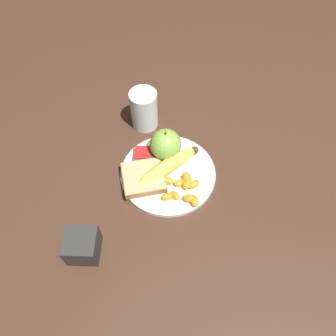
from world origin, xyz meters
The scene contains 18 objects.
ground_plane centered at (0.00, 0.00, 0.00)m, with size 3.00×3.00×0.00m, color #42281C.
plate centered at (0.00, 0.00, 0.01)m, with size 0.24×0.24×0.01m.
juice_glass centered at (0.07, -0.17, 0.05)m, with size 0.07×0.07×0.11m.
apple centered at (0.01, -0.06, 0.05)m, with size 0.08×0.08×0.09m.
banana centered at (0.00, -0.01, 0.03)m, with size 0.16×0.14×0.04m.
bread_slice centered at (0.06, 0.02, 0.02)m, with size 0.12×0.12×0.02m.
fork centered at (0.00, 0.01, 0.01)m, with size 0.17×0.05×0.00m.
jam_packet centered at (0.06, -0.05, 0.02)m, with size 0.05×0.04×0.02m.
orange_segment_0 centered at (0.00, 0.03, 0.02)m, with size 0.04×0.03×0.02m.
orange_segment_1 centered at (-0.03, 0.04, 0.02)m, with size 0.03×0.02×0.02m.
orange_segment_2 centered at (-0.07, 0.08, 0.02)m, with size 0.02×0.03×0.02m.
orange_segment_3 centered at (0.00, 0.07, 0.02)m, with size 0.03×0.03×0.02m.
orange_segment_4 centered at (-0.02, 0.07, 0.02)m, with size 0.03×0.03×0.02m.
orange_segment_5 centered at (-0.05, 0.02, 0.02)m, with size 0.02×0.04×0.02m.
orange_segment_6 centered at (-0.05, 0.04, 0.02)m, with size 0.03×0.04×0.02m.
orange_segment_7 centered at (-0.06, 0.04, 0.02)m, with size 0.04×0.03×0.02m.
orange_segment_8 centered at (-0.05, 0.08, 0.02)m, with size 0.03×0.02×0.02m.
condiment_caddy centered at (0.18, 0.20, 0.03)m, with size 0.07×0.07×0.07m.
Camera 1 is at (-0.01, 0.45, 0.71)m, focal length 35.00 mm.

